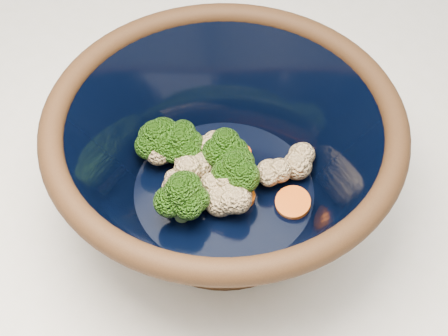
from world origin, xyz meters
TOP-DOWN VIEW (x-y plane):
  - mixing_bowl at (-0.05, 0.01)m, footprint 0.36×0.36m
  - vegetable_pile at (-0.07, 0.01)m, footprint 0.17×0.14m

SIDE VIEW (x-z plane):
  - vegetable_pile at x=-0.07m, z-range 0.93..0.98m
  - mixing_bowl at x=-0.05m, z-range 0.91..1.04m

